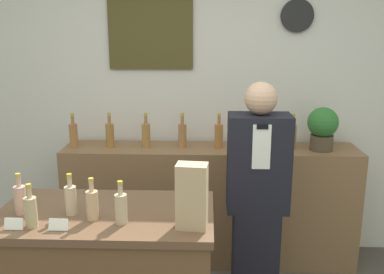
{
  "coord_description": "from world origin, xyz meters",
  "views": [
    {
      "loc": [
        0.17,
        -1.56,
        1.89
      ],
      "look_at": [
        0.07,
        1.11,
        1.22
      ],
      "focal_mm": 40.0,
      "sensor_mm": 36.0,
      "label": 1
    }
  ],
  "objects_px": {
    "shopkeeper": "(257,201)",
    "potted_plant": "(323,127)",
    "paper_bag": "(192,196)",
    "tape_dispenser": "(197,223)"
  },
  "relations": [
    {
      "from": "shopkeeper",
      "to": "tape_dispenser",
      "type": "xyz_separation_m",
      "value": [
        -0.38,
        -0.78,
        0.2
      ]
    },
    {
      "from": "tape_dispenser",
      "to": "paper_bag",
      "type": "bearing_deg",
      "value": 170.03
    },
    {
      "from": "potted_plant",
      "to": "tape_dispenser",
      "type": "distance_m",
      "value": 1.68
    },
    {
      "from": "paper_bag",
      "to": "tape_dispenser",
      "type": "distance_m",
      "value": 0.14
    },
    {
      "from": "shopkeeper",
      "to": "potted_plant",
      "type": "relative_size",
      "value": 4.65
    },
    {
      "from": "tape_dispenser",
      "to": "shopkeeper",
      "type": "bearing_deg",
      "value": 64.05
    },
    {
      "from": "paper_bag",
      "to": "tape_dispenser",
      "type": "xyz_separation_m",
      "value": [
        0.02,
        -0.0,
        -0.14
      ]
    },
    {
      "from": "shopkeeper",
      "to": "paper_bag",
      "type": "xyz_separation_m",
      "value": [
        -0.4,
        -0.78,
        0.34
      ]
    },
    {
      "from": "shopkeeper",
      "to": "tape_dispenser",
      "type": "relative_size",
      "value": 17.58
    },
    {
      "from": "potted_plant",
      "to": "tape_dispenser",
      "type": "xyz_separation_m",
      "value": [
        -0.94,
        -1.38,
        -0.17
      ]
    }
  ]
}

